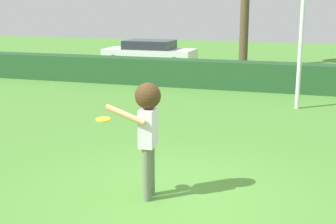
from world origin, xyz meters
name	(u,v)px	position (x,y,z in m)	size (l,w,h in m)	color
ground_plane	(173,197)	(0.00, 0.00, 0.00)	(60.00, 60.00, 0.00)	#549339
person	(148,123)	(-0.36, -0.13, 1.21)	(0.77, 0.60, 1.82)	slate
frisbee	(103,119)	(-0.97, -0.39, 1.28)	(0.22, 0.22, 0.04)	yellow
hedge_row	(254,76)	(0.00, 9.72, 0.48)	(25.61, 0.90, 0.96)	#245129
parked_car_white	(150,52)	(-5.43, 14.17, 0.69)	(4.22, 1.84, 1.25)	white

